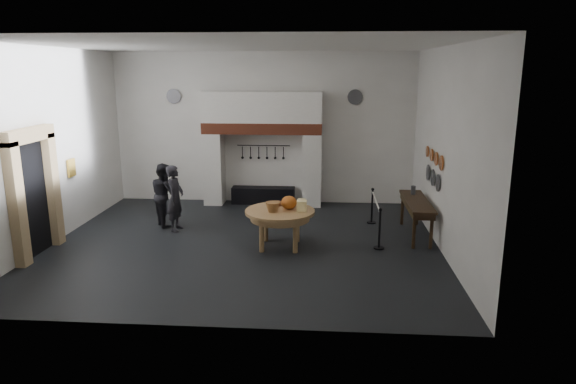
# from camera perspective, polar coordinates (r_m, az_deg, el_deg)

# --- Properties ---
(floor) EXTENTS (9.00, 8.00, 0.02)m
(floor) POSITION_cam_1_polar(r_m,az_deg,el_deg) (12.16, -4.86, -5.73)
(floor) COLOR black
(floor) RESTS_ON ground
(ceiling) EXTENTS (9.00, 8.00, 0.02)m
(ceiling) POSITION_cam_1_polar(r_m,az_deg,el_deg) (11.49, -5.32, 15.95)
(ceiling) COLOR silver
(ceiling) RESTS_ON wall_back
(wall_back) EXTENTS (9.00, 0.02, 4.50)m
(wall_back) POSITION_cam_1_polar(r_m,az_deg,el_deg) (15.54, -2.72, 7.05)
(wall_back) COLOR white
(wall_back) RESTS_ON floor
(wall_front) EXTENTS (9.00, 0.02, 4.50)m
(wall_front) POSITION_cam_1_polar(r_m,az_deg,el_deg) (7.77, -9.78, 0.26)
(wall_front) COLOR white
(wall_front) RESTS_ON floor
(wall_left) EXTENTS (0.02, 8.00, 4.50)m
(wall_left) POSITION_cam_1_polar(r_m,az_deg,el_deg) (13.11, -24.94, 4.59)
(wall_left) COLOR white
(wall_left) RESTS_ON floor
(wall_right) EXTENTS (0.02, 8.00, 4.50)m
(wall_right) POSITION_cam_1_polar(r_m,az_deg,el_deg) (11.77, 17.17, 4.36)
(wall_right) COLOR white
(wall_right) RESTS_ON floor
(chimney_pier_left) EXTENTS (0.55, 0.70, 2.15)m
(chimney_pier_left) POSITION_cam_1_polar(r_m,az_deg,el_deg) (15.63, -8.20, 2.60)
(chimney_pier_left) COLOR silver
(chimney_pier_left) RESTS_ON floor
(chimney_pier_right) EXTENTS (0.55, 0.70, 2.15)m
(chimney_pier_right) POSITION_cam_1_polar(r_m,az_deg,el_deg) (15.27, 2.68, 2.47)
(chimney_pier_right) COLOR silver
(chimney_pier_right) RESTS_ON floor
(hearth_brick_band) EXTENTS (3.50, 0.72, 0.32)m
(hearth_brick_band) POSITION_cam_1_polar(r_m,az_deg,el_deg) (15.19, -2.88, 7.13)
(hearth_brick_band) COLOR #9E442B
(hearth_brick_band) RESTS_ON chimney_pier_left
(chimney_hood) EXTENTS (3.50, 0.70, 0.90)m
(chimney_hood) POSITION_cam_1_polar(r_m,az_deg,el_deg) (15.14, -2.90, 9.42)
(chimney_hood) COLOR silver
(chimney_hood) RESTS_ON hearth_brick_band
(iron_range) EXTENTS (1.90, 0.45, 0.50)m
(iron_range) POSITION_cam_1_polar(r_m,az_deg,el_deg) (15.63, -2.76, -0.37)
(iron_range) COLOR black
(iron_range) RESTS_ON floor
(utensil_rail) EXTENTS (1.60, 0.02, 0.02)m
(utensil_rail) POSITION_cam_1_polar(r_m,az_deg,el_deg) (15.53, -2.73, 5.19)
(utensil_rail) COLOR black
(utensil_rail) RESTS_ON wall_back
(door_recess) EXTENTS (0.04, 1.10, 2.50)m
(door_recess) POSITION_cam_1_polar(r_m,az_deg,el_deg) (12.43, -26.56, -0.72)
(door_recess) COLOR black
(door_recess) RESTS_ON floor
(door_jamb_near) EXTENTS (0.22, 0.30, 2.60)m
(door_jamb_near) POSITION_cam_1_polar(r_m,az_deg,el_deg) (11.79, -27.91, -1.33)
(door_jamb_near) COLOR tan
(door_jamb_near) RESTS_ON floor
(door_jamb_far) EXTENTS (0.22, 0.30, 2.60)m
(door_jamb_far) POSITION_cam_1_polar(r_m,az_deg,el_deg) (12.96, -24.69, 0.24)
(door_jamb_far) COLOR tan
(door_jamb_far) RESTS_ON floor
(door_lintel) EXTENTS (0.22, 1.70, 0.30)m
(door_lintel) POSITION_cam_1_polar(r_m,az_deg,el_deg) (12.15, -26.89, 5.68)
(door_lintel) COLOR tan
(door_lintel) RESTS_ON door_jamb_near
(wall_plaque) EXTENTS (0.05, 0.34, 0.44)m
(wall_plaque) POSITION_cam_1_polar(r_m,az_deg,el_deg) (13.89, -22.93, 2.49)
(wall_plaque) COLOR gold
(wall_plaque) RESTS_ON wall_left
(work_table) EXTENTS (1.63, 1.63, 0.07)m
(work_table) POSITION_cam_1_polar(r_m,az_deg,el_deg) (11.68, -0.91, -2.19)
(work_table) COLOR tan
(work_table) RESTS_ON floor
(pumpkin) EXTENTS (0.36, 0.36, 0.31)m
(pumpkin) POSITION_cam_1_polar(r_m,az_deg,el_deg) (11.71, 0.11, -1.18)
(pumpkin) COLOR #C4751B
(pumpkin) RESTS_ON work_table
(cheese_block_big) EXTENTS (0.22, 0.22, 0.24)m
(cheese_block_big) POSITION_cam_1_polar(r_m,az_deg,el_deg) (11.56, 1.54, -1.56)
(cheese_block_big) COLOR #FBE596
(cheese_block_big) RESTS_ON work_table
(cheese_block_small) EXTENTS (0.18, 0.18, 0.20)m
(cheese_block_small) POSITION_cam_1_polar(r_m,az_deg,el_deg) (11.85, 1.51, -1.28)
(cheese_block_small) COLOR #F2DC91
(cheese_block_small) RESTS_ON work_table
(wicker_basket) EXTENTS (0.33, 0.33, 0.22)m
(wicker_basket) POSITION_cam_1_polar(r_m,az_deg,el_deg) (11.51, -1.72, -1.68)
(wicker_basket) COLOR #955836
(wicker_basket) RESTS_ON work_table
(bread_loaf) EXTENTS (0.31, 0.18, 0.13)m
(bread_loaf) POSITION_cam_1_polar(r_m,az_deg,el_deg) (12.00, -1.24, -1.26)
(bread_loaf) COLOR #9D5D37
(bread_loaf) RESTS_ON work_table
(visitor_near) EXTENTS (0.43, 0.63, 1.67)m
(visitor_near) POSITION_cam_1_polar(r_m,az_deg,el_deg) (13.21, -12.42, -0.66)
(visitor_near) COLOR black
(visitor_near) RESTS_ON floor
(visitor_far) EXTENTS (0.97, 1.01, 1.64)m
(visitor_far) POSITION_cam_1_polar(r_m,az_deg,el_deg) (13.70, -13.55, -0.28)
(visitor_far) COLOR black
(visitor_far) RESTS_ON floor
(side_table) EXTENTS (0.55, 2.20, 0.06)m
(side_table) POSITION_cam_1_polar(r_m,az_deg,el_deg) (12.82, 14.13, -1.03)
(side_table) COLOR #332412
(side_table) RESTS_ON floor
(pewter_jug) EXTENTS (0.12, 0.12, 0.22)m
(pewter_jug) POSITION_cam_1_polar(r_m,az_deg,el_deg) (13.37, 13.74, 0.20)
(pewter_jug) COLOR #55565B
(pewter_jug) RESTS_ON side_table
(copper_pan_a) EXTENTS (0.03, 0.34, 0.34)m
(copper_pan_a) POSITION_cam_1_polar(r_m,az_deg,el_deg) (12.00, 16.67, 3.11)
(copper_pan_a) COLOR #C6662D
(copper_pan_a) RESTS_ON wall_right
(copper_pan_b) EXTENTS (0.03, 0.32, 0.32)m
(copper_pan_b) POSITION_cam_1_polar(r_m,az_deg,el_deg) (12.53, 16.15, 3.57)
(copper_pan_b) COLOR #C6662D
(copper_pan_b) RESTS_ON wall_right
(copper_pan_c) EXTENTS (0.03, 0.30, 0.30)m
(copper_pan_c) POSITION_cam_1_polar(r_m,az_deg,el_deg) (13.06, 15.67, 3.99)
(copper_pan_c) COLOR #C6662D
(copper_pan_c) RESTS_ON wall_right
(copper_pan_d) EXTENTS (0.03, 0.28, 0.28)m
(copper_pan_d) POSITION_cam_1_polar(r_m,az_deg,el_deg) (13.59, 15.23, 4.37)
(copper_pan_d) COLOR #C6662D
(copper_pan_d) RESTS_ON wall_right
(pewter_plate_left) EXTENTS (0.03, 0.40, 0.40)m
(pewter_plate_left) POSITION_cam_1_polar(r_m,az_deg,el_deg) (12.28, 16.32, 0.98)
(pewter_plate_left) COLOR #4C4C51
(pewter_plate_left) RESTS_ON wall_right
(pewter_plate_mid) EXTENTS (0.03, 0.40, 0.40)m
(pewter_plate_mid) POSITION_cam_1_polar(r_m,az_deg,el_deg) (12.86, 15.78, 1.57)
(pewter_plate_mid) COLOR #4C4C51
(pewter_plate_mid) RESTS_ON wall_right
(pewter_plate_right) EXTENTS (0.03, 0.40, 0.40)m
(pewter_plate_right) POSITION_cam_1_polar(r_m,az_deg,el_deg) (13.44, 15.29, 2.10)
(pewter_plate_right) COLOR #4C4C51
(pewter_plate_right) RESTS_ON wall_right
(pewter_plate_back_left) EXTENTS (0.44, 0.03, 0.44)m
(pewter_plate_back_left) POSITION_cam_1_polar(r_m,az_deg,el_deg) (15.98, -12.59, 10.34)
(pewter_plate_back_left) COLOR #4C4C51
(pewter_plate_back_left) RESTS_ON wall_back
(pewter_plate_back_right) EXTENTS (0.44, 0.03, 0.44)m
(pewter_plate_back_right) POSITION_cam_1_polar(r_m,az_deg,el_deg) (15.34, 7.46, 10.43)
(pewter_plate_back_right) COLOR #4C4C51
(pewter_plate_back_right) RESTS_ON wall_back
(barrier_post_near) EXTENTS (0.05, 0.05, 0.90)m
(barrier_post_near) POSITION_cam_1_polar(r_m,az_deg,el_deg) (11.84, 10.14, -4.15)
(barrier_post_near) COLOR black
(barrier_post_near) RESTS_ON floor
(barrier_post_far) EXTENTS (0.05, 0.05, 0.90)m
(barrier_post_far) POSITION_cam_1_polar(r_m,az_deg,el_deg) (13.75, 9.32, -1.62)
(barrier_post_far) COLOR black
(barrier_post_far) RESTS_ON floor
(barrier_rope) EXTENTS (0.04, 2.00, 0.04)m
(barrier_rope) POSITION_cam_1_polar(r_m,az_deg,el_deg) (12.69, 9.77, -1.06)
(barrier_rope) COLOR white
(barrier_rope) RESTS_ON barrier_post_near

